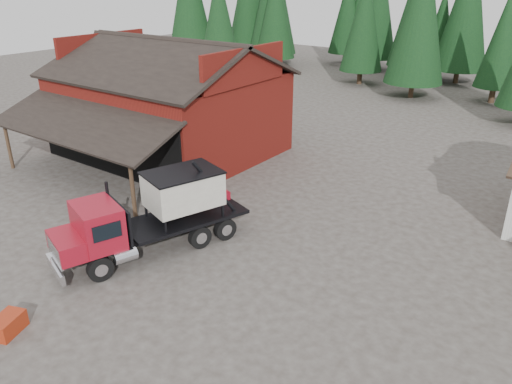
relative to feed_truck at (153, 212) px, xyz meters
The scene contains 7 objects.
ground 3.06m from the feed_truck, 12.15° to the right, with size 120.00×120.00×0.00m, color #3E3731.
red_barn 12.70m from the feed_truck, 132.29° to the left, with size 12.80×13.63×7.18m.
conifer_backdrop 41.58m from the feed_truck, 86.58° to the left, with size 76.00×16.00×16.00m, color black, non-canonical shape.
near_pine_a 34.02m from the feed_truck, 125.40° to the left, with size 4.40×4.40×11.40m.
near_pine_d 33.98m from the feed_truck, 92.60° to the left, with size 5.28×5.28×13.40m.
feed_truck is the anchor object (origin of this frame).
equip_box 6.69m from the feed_truck, 89.28° to the right, with size 0.70×1.10×0.60m, color #9A2910.
Camera 1 is at (11.67, -11.69, 10.63)m, focal length 35.00 mm.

